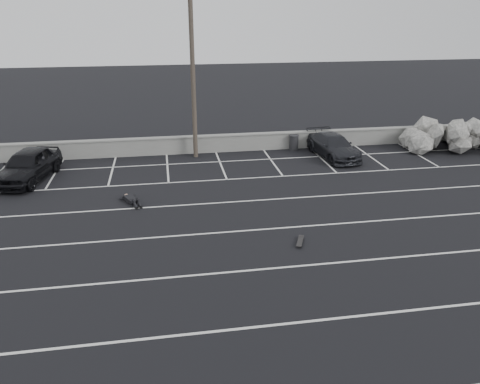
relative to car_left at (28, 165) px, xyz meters
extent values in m
plane|color=black|center=(9.05, -10.62, -0.81)|extent=(120.00, 120.00, 0.00)
cube|color=gray|center=(9.05, 3.38, -0.31)|extent=(50.00, 0.35, 1.00)
cube|color=gray|center=(9.05, 3.38, 0.21)|extent=(50.00, 0.45, 0.08)
cube|color=silver|center=(9.05, -13.62, -0.80)|extent=(36.00, 0.10, 0.01)
cube|color=silver|center=(9.05, -10.62, -0.80)|extent=(36.00, 0.10, 0.01)
cube|color=silver|center=(9.05, -7.62, -0.80)|extent=(36.00, 0.10, 0.01)
cube|color=silver|center=(9.05, -4.62, -0.80)|extent=(36.00, 0.10, 0.01)
cube|color=silver|center=(9.05, -1.62, -0.80)|extent=(36.00, 0.10, 0.01)
cube|color=silver|center=(9.05, 1.38, -0.80)|extent=(36.00, 0.10, 0.01)
cube|color=silver|center=(1.05, 0.88, -0.80)|extent=(0.10, 5.00, 0.01)
cube|color=silver|center=(4.05, 0.88, -0.80)|extent=(0.10, 5.00, 0.01)
cube|color=silver|center=(7.05, 0.88, -0.80)|extent=(0.10, 5.00, 0.01)
cube|color=silver|center=(10.05, 0.88, -0.80)|extent=(0.10, 5.00, 0.01)
cube|color=silver|center=(13.05, 0.88, -0.80)|extent=(0.10, 5.00, 0.01)
cube|color=silver|center=(16.05, 0.88, -0.80)|extent=(0.10, 5.00, 0.01)
cube|color=silver|center=(19.05, 0.88, -0.80)|extent=(0.10, 5.00, 0.01)
cube|color=silver|center=(22.05, 0.88, -0.80)|extent=(0.10, 5.00, 0.01)
imported|color=black|center=(0.00, 0.00, 0.00)|extent=(2.96, 5.04, 1.61)
imported|color=black|center=(16.82, 1.23, -0.14)|extent=(2.41, 4.75, 1.32)
cylinder|color=#4C4238|center=(8.77, 2.58, 4.06)|extent=(0.26, 0.26, 9.74)
cylinder|color=#262629|center=(14.90, 2.98, -0.35)|extent=(0.65, 0.65, 0.90)
cylinder|color=#262629|center=(14.90, 2.98, 0.12)|extent=(0.72, 0.72, 0.05)
cube|color=black|center=(11.82, -9.02, -0.72)|extent=(0.48, 0.79, 0.02)
cube|color=#262629|center=(11.92, -8.78, -0.76)|extent=(0.17, 0.11, 0.04)
cube|color=#262629|center=(11.72, -9.25, -0.76)|extent=(0.17, 0.11, 0.04)
cylinder|color=black|center=(11.83, -8.74, -0.78)|extent=(0.05, 0.06, 0.06)
cylinder|color=black|center=(12.01, -8.82, -0.78)|extent=(0.05, 0.06, 0.06)
cylinder|color=black|center=(11.63, -9.22, -0.78)|extent=(0.05, 0.06, 0.06)
cylinder|color=black|center=(11.80, -9.29, -0.78)|extent=(0.05, 0.06, 0.06)
camera|label=1|loc=(6.98, -24.18, 7.62)|focal=35.00mm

